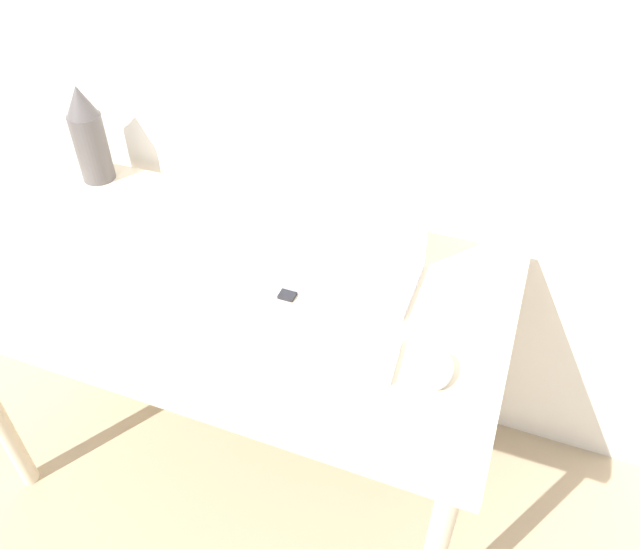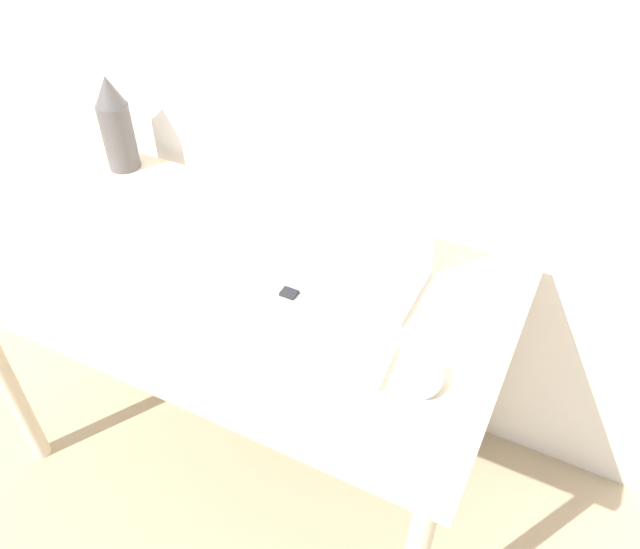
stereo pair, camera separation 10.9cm
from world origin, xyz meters
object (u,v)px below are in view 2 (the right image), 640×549
object	(u,v)px
laptop	(356,256)
vase	(116,124)
keyboard	(285,336)
mouse	(428,379)
mp3_player	(292,290)

from	to	relation	value
laptop	vase	xyz separation A→B (m)	(-0.85, 0.14, 0.09)
laptop	keyboard	bearing A→B (deg)	-99.04
laptop	mouse	size ratio (longest dim) A/B	3.32
laptop	vase	bearing A→B (deg)	170.81
mouse	vase	distance (m)	1.20
mouse	mp3_player	xyz separation A→B (m)	(-0.39, 0.13, -0.02)
vase	keyboard	bearing A→B (deg)	-27.49
mouse	mp3_player	distance (m)	0.41
mouse	laptop	bearing A→B (deg)	136.89
laptop	mouse	world-z (taller)	laptop
mouse	vase	xyz separation A→B (m)	(-1.12, 0.40, 0.12)
keyboard	mp3_player	xyz separation A→B (m)	(-0.06, 0.14, -0.01)
keyboard	vase	xyz separation A→B (m)	(-0.80, 0.42, 0.13)
laptop	vase	world-z (taller)	vase
laptop	keyboard	distance (m)	0.29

